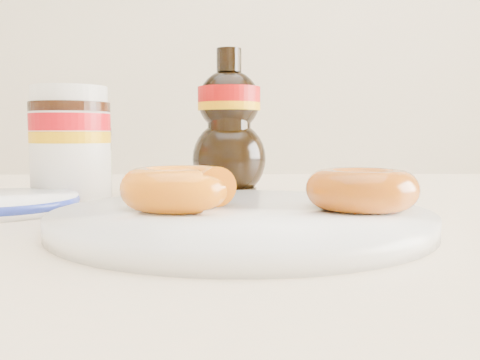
{
  "coord_description": "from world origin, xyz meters",
  "views": [
    {
      "loc": [
        0.04,
        -0.45,
        0.83
      ],
      "look_at": [
        0.04,
        0.03,
        0.79
      ],
      "focal_mm": 40.0,
      "sensor_mm": 36.0,
      "label": 1
    }
  ],
  "objects_px": {
    "dining_table": "(198,286)",
    "dark_jar": "(90,163)",
    "donut_bitten": "(180,188)",
    "syrup_bottle": "(229,122)",
    "plate": "(241,219)",
    "donut_whole": "(362,189)",
    "nutella_jar": "(70,138)"
  },
  "relations": [
    {
      "from": "donut_bitten",
      "to": "nutella_jar",
      "type": "distance_m",
      "value": 0.25
    },
    {
      "from": "syrup_bottle",
      "to": "dark_jar",
      "type": "relative_size",
      "value": 2.19
    },
    {
      "from": "plate",
      "to": "donut_whole",
      "type": "bearing_deg",
      "value": 2.68
    },
    {
      "from": "dining_table",
      "to": "dark_jar",
      "type": "height_order",
      "value": "dark_jar"
    },
    {
      "from": "nutella_jar",
      "to": "plate",
      "type": "bearing_deg",
      "value": -46.09
    },
    {
      "from": "syrup_bottle",
      "to": "donut_bitten",
      "type": "bearing_deg",
      "value": -98.95
    },
    {
      "from": "dining_table",
      "to": "donut_whole",
      "type": "bearing_deg",
      "value": -40.04
    },
    {
      "from": "dining_table",
      "to": "nutella_jar",
      "type": "distance_m",
      "value": 0.23
    },
    {
      "from": "plate",
      "to": "donut_bitten",
      "type": "height_order",
      "value": "donut_bitten"
    },
    {
      "from": "donut_bitten",
      "to": "nutella_jar",
      "type": "bearing_deg",
      "value": 105.68
    },
    {
      "from": "donut_whole",
      "to": "plate",
      "type": "bearing_deg",
      "value": -177.32
    },
    {
      "from": "dark_jar",
      "to": "plate",
      "type": "bearing_deg",
      "value": -51.33
    },
    {
      "from": "plate",
      "to": "dark_jar",
      "type": "height_order",
      "value": "dark_jar"
    },
    {
      "from": "donut_bitten",
      "to": "dark_jar",
      "type": "relative_size",
      "value": 1.17
    },
    {
      "from": "donut_bitten",
      "to": "dark_jar",
      "type": "bearing_deg",
      "value": 99.84
    },
    {
      "from": "donut_bitten",
      "to": "dark_jar",
      "type": "height_order",
      "value": "dark_jar"
    },
    {
      "from": "plate",
      "to": "dark_jar",
      "type": "xyz_separation_m",
      "value": [
        -0.18,
        0.23,
        0.03
      ]
    },
    {
      "from": "dark_jar",
      "to": "syrup_bottle",
      "type": "bearing_deg",
      "value": 10.0
    },
    {
      "from": "donut_bitten",
      "to": "nutella_jar",
      "type": "height_order",
      "value": "nutella_jar"
    },
    {
      "from": "donut_whole",
      "to": "dark_jar",
      "type": "height_order",
      "value": "dark_jar"
    },
    {
      "from": "dark_jar",
      "to": "dining_table",
      "type": "bearing_deg",
      "value": -36.48
    },
    {
      "from": "dark_jar",
      "to": "donut_whole",
      "type": "bearing_deg",
      "value": -38.33
    },
    {
      "from": "dining_table",
      "to": "syrup_bottle",
      "type": "distance_m",
      "value": 0.22
    },
    {
      "from": "nutella_jar",
      "to": "dark_jar",
      "type": "height_order",
      "value": "nutella_jar"
    },
    {
      "from": "plate",
      "to": "donut_whole",
      "type": "relative_size",
      "value": 3.33
    },
    {
      "from": "donut_bitten",
      "to": "syrup_bottle",
      "type": "xyz_separation_m",
      "value": [
        0.04,
        0.25,
        0.06
      ]
    },
    {
      "from": "dark_jar",
      "to": "nutella_jar",
      "type": "bearing_deg",
      "value": -129.08
    },
    {
      "from": "dining_table",
      "to": "plate",
      "type": "relative_size",
      "value": 4.61
    },
    {
      "from": "donut_whole",
      "to": "dining_table",
      "type": "bearing_deg",
      "value": 139.96
    },
    {
      "from": "nutella_jar",
      "to": "syrup_bottle",
      "type": "bearing_deg",
      "value": 15.18
    },
    {
      "from": "dining_table",
      "to": "plate",
      "type": "bearing_deg",
      "value": -70.83
    },
    {
      "from": "donut_whole",
      "to": "dark_jar",
      "type": "relative_size",
      "value": 1.09
    }
  ]
}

